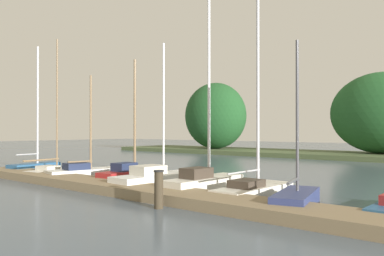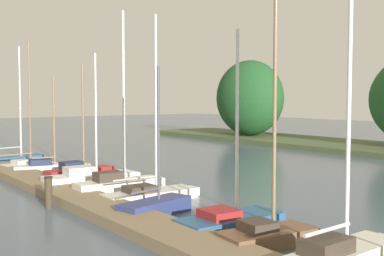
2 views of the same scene
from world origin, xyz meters
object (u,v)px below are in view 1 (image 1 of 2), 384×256
at_px(sailboat_2, 87,172).
at_px(sailboat_4, 160,178).
at_px(sailboat_1, 55,170).
at_px(sailboat_5, 206,180).
at_px(mooring_piling_1, 159,189).
at_px(sailboat_0, 36,165).
at_px(sailboat_7, 297,198).
at_px(sailboat_6, 255,186).
at_px(sailboat_3, 132,173).

bearing_deg(sailboat_2, sailboat_4, -77.62).
xyz_separation_m(sailboat_2, sailboat_4, (4.94, 0.07, 0.04)).
height_order(sailboat_1, sailboat_2, sailboat_1).
distance_m(sailboat_4, sailboat_5, 2.24).
relative_size(sailboat_1, mooring_piling_1, 6.15).
relative_size(sailboat_0, sailboat_7, 1.38).
bearing_deg(sailboat_5, mooring_piling_1, -164.25).
bearing_deg(sailboat_4, sailboat_7, -91.45).
xyz_separation_m(sailboat_1, sailboat_6, (11.17, 1.20, 0.06)).
bearing_deg(sailboat_6, sailboat_5, 101.02).
distance_m(sailboat_1, sailboat_4, 7.01).
bearing_deg(sailboat_4, sailboat_0, 95.61).
height_order(sailboat_0, mooring_piling_1, sailboat_0).
xyz_separation_m(sailboat_4, sailboat_5, (2.23, 0.24, 0.08)).
relative_size(sailboat_6, mooring_piling_1, 6.25).
bearing_deg(sailboat_0, sailboat_3, -93.14).
height_order(sailboat_1, sailboat_4, sailboat_1).
bearing_deg(mooring_piling_1, sailboat_6, 73.26).
bearing_deg(mooring_piling_1, sailboat_3, 145.74).
bearing_deg(sailboat_2, sailboat_3, -69.32).
height_order(sailboat_4, sailboat_5, sailboat_5).
relative_size(sailboat_3, mooring_piling_1, 4.87).
relative_size(sailboat_2, sailboat_6, 0.71).
bearing_deg(sailboat_6, sailboat_2, 95.06).
bearing_deg(sailboat_0, sailboat_2, -95.13).
relative_size(sailboat_1, sailboat_4, 1.18).
xyz_separation_m(sailboat_0, sailboat_7, (15.55, -0.14, -0.13)).
bearing_deg(sailboat_2, sailboat_7, -80.72).
relative_size(sailboat_2, sailboat_3, 0.91).
xyz_separation_m(sailboat_4, mooring_piling_1, (3.06, -3.16, 0.21)).
bearing_deg(sailboat_5, sailboat_3, 90.14).
bearing_deg(sailboat_1, sailboat_6, -90.85).
height_order(sailboat_0, sailboat_6, sailboat_6).
distance_m(sailboat_0, sailboat_7, 15.55).
relative_size(sailboat_6, sailboat_7, 1.41).
bearing_deg(sailboat_5, sailboat_6, -77.93).
relative_size(sailboat_3, sailboat_4, 0.94).
distance_m(sailboat_2, sailboat_6, 9.15).
height_order(sailboat_0, sailboat_4, sailboat_0).
bearing_deg(sailboat_2, sailboat_0, 105.63).
relative_size(sailboat_2, sailboat_7, 1.00).
xyz_separation_m(sailboat_6, mooring_piling_1, (-1.13, -3.74, 0.21)).
xyz_separation_m(sailboat_0, mooring_piling_1, (12.34, -2.78, 0.12)).
bearing_deg(sailboat_1, sailboat_7, -96.57).
xyz_separation_m(sailboat_1, mooring_piling_1, (10.04, -2.54, 0.27)).
relative_size(sailboat_5, sailboat_7, 1.49).
bearing_deg(sailboat_7, mooring_piling_1, 115.64).
distance_m(sailboat_2, sailboat_4, 4.94).
height_order(sailboat_1, mooring_piling_1, sailboat_1).
xyz_separation_m(sailboat_3, sailboat_4, (2.14, -0.38, -0.03)).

